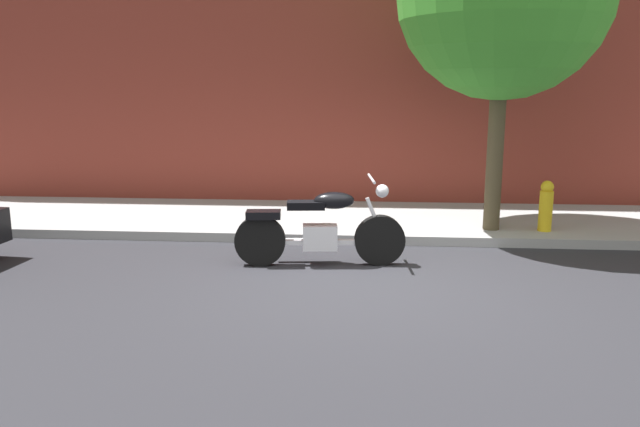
# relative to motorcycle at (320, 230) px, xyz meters

# --- Properties ---
(ground_plane) EXTENTS (60.00, 60.00, 0.00)m
(ground_plane) POSITION_rel_motorcycle_xyz_m (0.59, -0.69, -0.46)
(ground_plane) COLOR #28282D
(sidewalk) EXTENTS (21.23, 2.75, 0.14)m
(sidewalk) POSITION_rel_motorcycle_xyz_m (0.59, 2.45, -0.39)
(sidewalk) COLOR #989898
(sidewalk) RESTS_ON ground
(motorcycle) EXTENTS (2.21, 0.70, 1.15)m
(motorcycle) POSITION_rel_motorcycle_xyz_m (0.00, 0.00, 0.00)
(motorcycle) COLOR black
(motorcycle) RESTS_ON ground
(fire_hydrant) EXTENTS (0.20, 0.20, 0.91)m
(fire_hydrant) POSITION_rel_motorcycle_xyz_m (3.28, 1.61, -0.01)
(fire_hydrant) COLOR gold
(fire_hydrant) RESTS_ON ground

